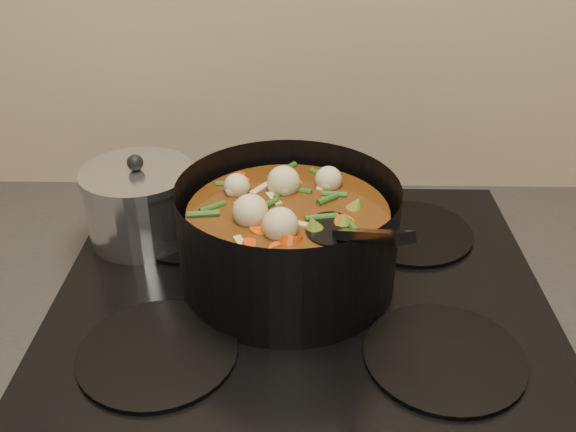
{
  "coord_description": "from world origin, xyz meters",
  "views": [
    {
      "loc": [
        -0.0,
        1.26,
        1.43
      ],
      "look_at": [
        -0.02,
        1.95,
        1.03
      ],
      "focal_mm": 40.0,
      "sensor_mm": 36.0,
      "label": 1
    }
  ],
  "objects": [
    {
      "name": "stovetop",
      "position": [
        0.0,
        1.93,
        0.92
      ],
      "size": [
        0.62,
        0.54,
        0.03
      ],
      "color": "black",
      "rests_on": "counter"
    },
    {
      "name": "stockpot",
      "position": [
        -0.02,
        1.95,
        0.99
      ],
      "size": [
        0.3,
        0.37,
        0.2
      ],
      "rotation": [
        0.0,
        0.0,
        0.09
      ],
      "color": "black",
      "rests_on": "stovetop"
    },
    {
      "name": "saucepan",
      "position": [
        -0.23,
        2.05,
        0.98
      ],
      "size": [
        0.16,
        0.16,
        0.13
      ],
      "rotation": [
        0.0,
        0.0,
        -0.02
      ],
      "color": "silver",
      "rests_on": "stovetop"
    }
  ]
}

